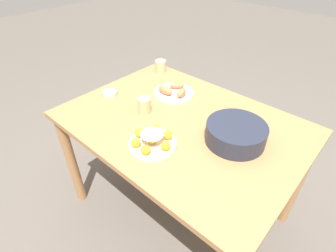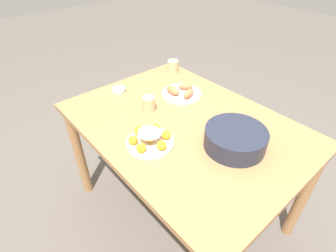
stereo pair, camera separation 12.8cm
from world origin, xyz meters
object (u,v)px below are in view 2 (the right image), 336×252
object	(u,v)px
cake_plate	(150,140)
cup_far	(173,66)
sauce_bowl	(119,90)
serving_bowl	(235,138)
seafood_platter	(181,92)
dining_table	(183,137)
cup_near	(149,104)

from	to	relation	value
cake_plate	cup_far	world-z (taller)	cup_far
sauce_bowl	cup_far	world-z (taller)	cup_far
sauce_bowl	cup_far	size ratio (longest dim) A/B	1.04
serving_bowl	seafood_platter	size ratio (longest dim) A/B	1.17
serving_bowl	seafood_platter	distance (m)	0.52
dining_table	cup_near	distance (m)	0.26
seafood_platter	cup_far	distance (m)	0.33
cake_plate	serving_bowl	size ratio (longest dim) A/B	0.79
cake_plate	cup_near	xyz separation A→B (m)	(-0.23, 0.17, 0.02)
seafood_platter	serving_bowl	bearing A→B (deg)	-15.12
sauce_bowl	seafood_platter	xyz separation A→B (m)	(0.28, 0.26, 0.01)
serving_bowl	cup_far	bearing A→B (deg)	158.10
seafood_platter	dining_table	bearing A→B (deg)	-39.96
dining_table	serving_bowl	distance (m)	0.33
seafood_platter	cup_near	bearing A→B (deg)	-88.59
cup_near	cup_far	size ratio (longest dim) A/B	1.02
cup_near	serving_bowl	bearing A→B (deg)	12.83
sauce_bowl	dining_table	bearing A→B (deg)	9.72
sauce_bowl	cup_far	bearing A→B (deg)	89.04
seafood_platter	cup_near	world-z (taller)	cup_near
dining_table	seafood_platter	xyz separation A→B (m)	(-0.21, 0.18, 0.12)
cup_far	dining_table	bearing A→B (deg)	-36.05
cup_far	serving_bowl	bearing A→B (deg)	-21.90
cup_far	seafood_platter	bearing A→B (deg)	-32.73
sauce_bowl	cup_near	size ratio (longest dim) A/B	1.02
seafood_platter	cup_far	xyz separation A→B (m)	(-0.28, 0.18, 0.02)
sauce_bowl	seafood_platter	bearing A→B (deg)	43.01
cake_plate	serving_bowl	distance (m)	0.39
dining_table	cup_far	xyz separation A→B (m)	(-0.49, 0.36, 0.14)
cake_plate	sauce_bowl	distance (m)	0.54
cake_plate	cup_far	size ratio (longest dim) A/B	2.72
cake_plate	serving_bowl	bearing A→B (deg)	46.70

